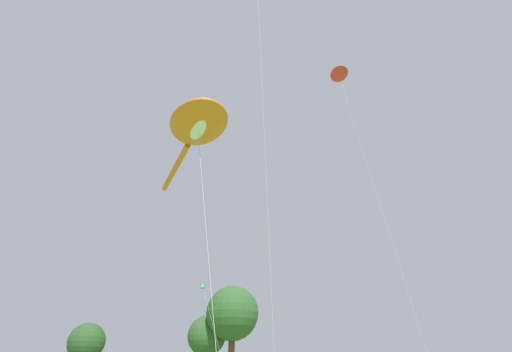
# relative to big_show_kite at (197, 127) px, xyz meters

# --- Properties ---
(big_show_kite) EXTENTS (3.28, 12.35, 14.96)m
(big_show_kite) POSITION_rel_big_show_kite_xyz_m (0.00, 0.00, 0.00)
(big_show_kite) COLOR orange
(big_show_kite) RESTS_ON ground
(small_kite_triangle_green) EXTENTS (3.69, 1.59, 20.05)m
(small_kite_triangle_green) POSITION_rel_big_show_kite_xyz_m (8.37, -3.25, 4.93)
(small_kite_triangle_green) COLOR red
(small_kite_triangle_green) RESTS_ON ground
(small_kite_streamer_purple) EXTENTS (2.35, 3.56, 9.03)m
(small_kite_streamer_purple) POSITION_rel_big_show_kite_xyz_m (6.11, 17.57, -5.69)
(small_kite_streamer_purple) COLOR green
(small_kite_streamer_purple) RESTS_ON ground
(tree_oak_left) EXTENTS (5.14, 5.14, 8.21)m
(tree_oak_left) POSITION_rel_big_show_kite_xyz_m (12.01, 34.28, -8.79)
(tree_oak_left) COLOR #513823
(tree_oak_left) RESTS_ON ground
(tree_broad_distant) EXTENTS (6.96, 6.96, 11.75)m
(tree_broad_distant) POSITION_rel_big_show_kite_xyz_m (14.34, 30.89, -6.19)
(tree_broad_distant) COLOR #513823
(tree_broad_distant) RESTS_ON ground
(tree_oak_right) EXTENTS (5.49, 5.49, 8.05)m
(tree_oak_right) POSITION_rel_big_show_kite_xyz_m (-2.45, 48.89, -9.12)
(tree_oak_right) COLOR #513823
(tree_oak_right) RESTS_ON ground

